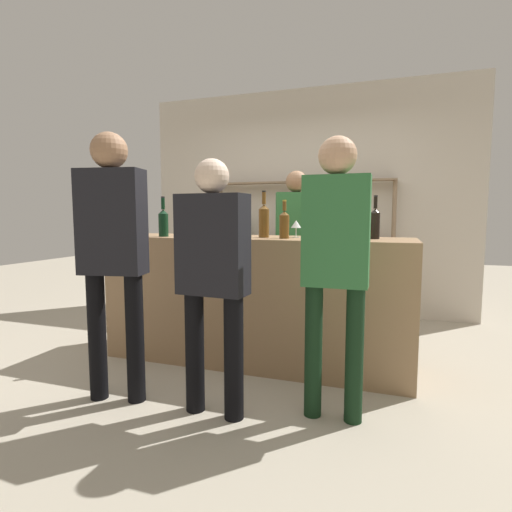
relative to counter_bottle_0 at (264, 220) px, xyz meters
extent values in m
plane|color=#B2A893|center=(-0.08, 0.04, -1.20)|extent=(16.00, 16.00, 0.00)
cube|color=#997551|center=(-0.08, 0.04, -0.67)|extent=(2.53, 0.68, 1.05)
cube|color=beige|center=(-0.08, 1.98, 0.20)|extent=(4.13, 0.12, 2.80)
cylinder|color=#897056|center=(-1.17, 1.80, -0.37)|extent=(0.05, 0.05, 1.65)
cylinder|color=#897056|center=(1.01, 1.80, -0.37)|extent=(0.05, 0.05, 1.65)
cube|color=#897056|center=(-0.08, 1.80, 0.44)|extent=(2.23, 0.18, 0.02)
cube|color=#897056|center=(-0.08, 1.80, -0.29)|extent=(2.23, 0.18, 0.02)
cylinder|color=black|center=(-0.79, 1.80, -0.17)|extent=(0.08, 0.08, 0.22)
cone|color=black|center=(-0.79, 1.80, -0.04)|extent=(0.08, 0.08, 0.03)
cylinder|color=black|center=(-0.79, 1.80, 0.01)|extent=(0.03, 0.03, 0.07)
cylinder|color=#232328|center=(-0.79, 1.80, 0.05)|extent=(0.03, 0.03, 0.01)
cylinder|color=#0F1956|center=(-0.32, 1.80, -0.19)|extent=(0.08, 0.08, 0.18)
cone|color=#0F1956|center=(-0.32, 1.80, -0.08)|extent=(0.08, 0.08, 0.03)
cylinder|color=#0F1956|center=(-0.32, 1.80, -0.02)|extent=(0.03, 0.03, 0.10)
cylinder|color=maroon|center=(-0.32, 1.80, 0.04)|extent=(0.03, 0.03, 0.01)
cylinder|color=silver|center=(0.16, 1.80, -0.17)|extent=(0.07, 0.07, 0.22)
cone|color=silver|center=(0.16, 1.80, -0.04)|extent=(0.07, 0.07, 0.03)
cylinder|color=silver|center=(0.16, 1.80, 0.01)|extent=(0.03, 0.03, 0.07)
cylinder|color=maroon|center=(0.16, 1.80, 0.05)|extent=(0.03, 0.03, 0.01)
cylinder|color=black|center=(0.63, 1.80, -0.16)|extent=(0.07, 0.07, 0.24)
cone|color=black|center=(0.63, 1.80, -0.02)|extent=(0.07, 0.07, 0.03)
cylinder|color=black|center=(0.63, 1.80, 0.04)|extent=(0.03, 0.03, 0.09)
cylinder|color=gold|center=(0.63, 1.80, 0.09)|extent=(0.03, 0.03, 0.01)
cylinder|color=brown|center=(0.00, 0.00, -0.03)|extent=(0.08, 0.08, 0.23)
cone|color=brown|center=(0.00, 0.00, 0.10)|extent=(0.08, 0.08, 0.04)
cylinder|color=brown|center=(0.00, 0.00, 0.17)|extent=(0.03, 0.03, 0.10)
cylinder|color=black|center=(0.00, 0.00, 0.23)|extent=(0.03, 0.03, 0.01)
cylinder|color=black|center=(-0.85, -0.14, -0.05)|extent=(0.08, 0.08, 0.19)
cone|color=black|center=(-0.85, -0.14, 0.07)|extent=(0.08, 0.08, 0.04)
cylinder|color=black|center=(-0.85, -0.14, 0.13)|extent=(0.03, 0.03, 0.10)
cylinder|color=#232328|center=(-0.85, -0.14, 0.19)|extent=(0.03, 0.03, 0.01)
cylinder|color=silver|center=(0.76, -0.04, -0.03)|extent=(0.07, 0.07, 0.23)
cone|color=silver|center=(0.76, -0.04, 0.10)|extent=(0.07, 0.07, 0.03)
cylinder|color=silver|center=(0.76, -0.04, 0.16)|extent=(0.03, 0.03, 0.09)
cylinder|color=black|center=(0.76, -0.04, 0.21)|extent=(0.03, 0.03, 0.01)
cylinder|color=black|center=(0.86, 0.09, -0.05)|extent=(0.07, 0.07, 0.20)
cone|color=black|center=(0.86, 0.09, 0.07)|extent=(0.07, 0.07, 0.03)
cylinder|color=black|center=(0.86, 0.09, 0.13)|extent=(0.03, 0.03, 0.09)
cylinder|color=black|center=(0.86, 0.09, 0.18)|extent=(0.03, 0.03, 0.01)
cylinder|color=brown|center=(0.19, -0.08, -0.05)|extent=(0.08, 0.08, 0.18)
cone|color=brown|center=(0.19, -0.08, 0.05)|extent=(0.08, 0.08, 0.03)
cylinder|color=brown|center=(0.19, -0.08, 0.11)|extent=(0.03, 0.03, 0.07)
cylinder|color=gold|center=(0.19, -0.08, 0.15)|extent=(0.03, 0.03, 0.01)
cylinder|color=silver|center=(0.25, 0.10, -0.14)|extent=(0.06, 0.06, 0.00)
cylinder|color=silver|center=(0.25, 0.10, -0.10)|extent=(0.01, 0.01, 0.07)
cone|color=silver|center=(0.25, 0.10, -0.03)|extent=(0.09, 0.09, 0.06)
cylinder|color=black|center=(-0.09, 0.95, -0.79)|extent=(0.12, 0.12, 0.82)
cylinder|color=black|center=(0.16, 1.03, -0.79)|extent=(0.12, 0.12, 0.82)
cube|color=#2D6B38|center=(0.04, 0.99, -0.05)|extent=(0.45, 0.31, 0.65)
sphere|color=#936B4C|center=(0.04, 0.99, 0.38)|extent=(0.22, 0.22, 0.22)
cylinder|color=black|center=(0.80, -0.74, -0.79)|extent=(0.11, 0.11, 0.82)
cylinder|color=black|center=(0.56, -0.74, -0.79)|extent=(0.11, 0.11, 0.82)
cube|color=#2D6B38|center=(0.68, -0.74, -0.06)|extent=(0.38, 0.17, 0.65)
sphere|color=tan|center=(0.68, -0.74, 0.38)|extent=(0.22, 0.22, 0.22)
cylinder|color=black|center=(-0.60, -0.93, -0.77)|extent=(0.12, 0.12, 0.85)
cylinder|color=black|center=(-0.86, -0.98, -0.77)|extent=(0.12, 0.12, 0.85)
cube|color=black|center=(-0.73, -0.95, -0.01)|extent=(0.45, 0.26, 0.68)
sphere|color=#936B4C|center=(-0.73, -0.95, 0.45)|extent=(0.23, 0.23, 0.23)
cylinder|color=black|center=(0.11, -0.94, -0.82)|extent=(0.12, 0.12, 0.76)
cylinder|color=black|center=(-0.16, -0.92, -0.82)|extent=(0.12, 0.12, 0.76)
cube|color=black|center=(-0.03, -0.93, -0.14)|extent=(0.44, 0.21, 0.60)
sphere|color=beige|center=(-0.03, -0.93, 0.27)|extent=(0.21, 0.21, 0.21)
camera|label=1|loc=(0.98, -3.10, 0.04)|focal=28.00mm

